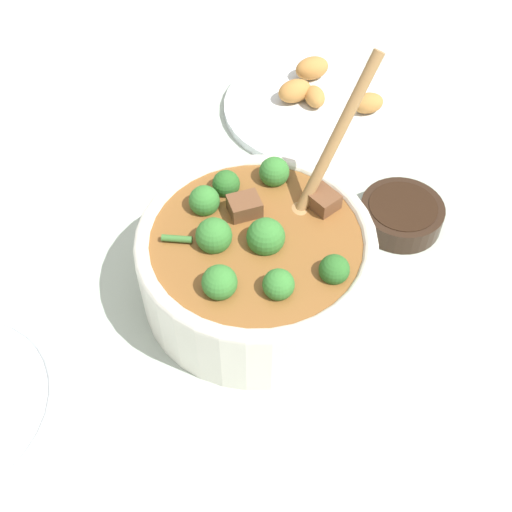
{
  "coord_description": "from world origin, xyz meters",
  "views": [
    {
      "loc": [
        -0.4,
        0.13,
        0.58
      ],
      "look_at": [
        0.0,
        0.0,
        0.06
      ],
      "focal_mm": 45.0,
      "sensor_mm": 36.0,
      "label": 1
    }
  ],
  "objects": [
    {
      "name": "ground_plane",
      "position": [
        0.0,
        0.0,
        0.0
      ],
      "size": [
        4.0,
        4.0,
        0.0
      ],
      "primitive_type": "plane",
      "color": "#ADBCAD"
    },
    {
      "name": "condiment_bowl",
      "position": [
        0.04,
        -0.2,
        0.02
      ],
      "size": [
        0.1,
        0.1,
        0.03
      ],
      "color": "black",
      "rests_on": "ground_plane"
    },
    {
      "name": "food_plate",
      "position": [
        0.28,
        -0.18,
        0.01
      ],
      "size": [
        0.25,
        0.25,
        0.04
      ],
      "color": "white",
      "rests_on": "ground_plane"
    },
    {
      "name": "stew_bowl",
      "position": [
        0.0,
        -0.0,
        0.06
      ],
      "size": [
        0.25,
        0.27,
        0.24
      ],
      "color": "white",
      "rests_on": "ground_plane"
    }
  ]
}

